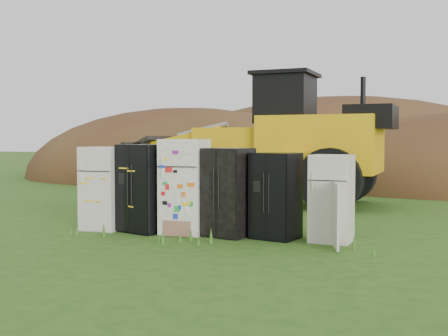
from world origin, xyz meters
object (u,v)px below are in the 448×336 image
Objects in this scene: fridge_black_side at (144,188)px; fridge_sticker at (185,187)px; fridge_open_door at (332,198)px; wheel_loader at (254,138)px; fridge_leftmost at (103,188)px; fridge_black_right at (276,196)px; fridge_dark_mid at (227,192)px.

fridge_sticker is at bearing 21.62° from fridge_black_side.
fridge_open_door is 0.20× the size of wheel_loader.
fridge_leftmost is 1.08× the size of fridge_open_door.
fridge_black_right is (3.68, -0.01, -0.05)m from fridge_leftmost.
wheel_loader is (-0.89, 5.92, 1.06)m from fridge_dark_mid.
fridge_dark_mid is at bearing -173.24° from fridge_open_door.
fridge_dark_mid reaches higher than fridge_black_right.
fridge_sticker reaches higher than fridge_leftmost.
fridge_black_side is 0.88m from fridge_sticker.
fridge_sticker is (0.88, 0.02, 0.05)m from fridge_black_side.
fridge_sticker is at bearing -84.31° from wheel_loader.
fridge_sticker is 5.96m from wheel_loader.
wheel_loader is at bearing 101.61° from fridge_black_side.
wheel_loader is (0.02, 5.88, 0.97)m from fridge_sticker.
fridge_black_right is (2.74, -0.01, -0.07)m from fridge_black_side.
wheel_loader reaches higher than fridge_black_right.
wheel_loader reaches higher than fridge_black_side.
fridge_dark_mid is (0.91, -0.04, -0.09)m from fridge_sticker.
fridge_open_door is (2.92, -0.06, -0.14)m from fridge_sticker.
fridge_leftmost is 2.72m from fridge_dark_mid.
fridge_dark_mid is 1.07× the size of fridge_open_door.
fridge_open_door is at bearing -0.16° from fridge_sticker.
fridge_sticker reaches higher than fridge_black_side.
fridge_black_side is 1.11× the size of fridge_open_door.
fridge_leftmost is at bearing -173.03° from fridge_open_door.
fridge_black_right reaches higher than fridge_open_door.
fridge_black_right is 6.29m from wheel_loader.
fridge_sticker is at bearing 1.39° from fridge_leftmost.
fridge_dark_mid is 6.08m from wheel_loader.
fridge_black_right is 0.21× the size of wheel_loader.
fridge_black_side is 3.80m from fridge_open_door.
fridge_dark_mid is 2.01m from fridge_open_door.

